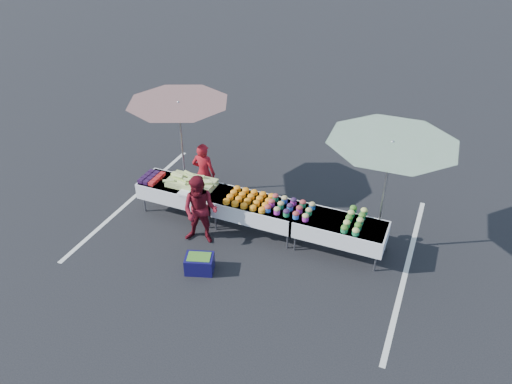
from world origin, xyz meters
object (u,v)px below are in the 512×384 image
at_px(table_right, 339,229).
at_px(umbrella_left, 179,110).
at_px(table_center, 256,209).
at_px(customer, 200,210).
at_px(umbrella_right, 391,152).
at_px(storage_bin, 200,263).
at_px(table_left, 181,191).
at_px(vendor, 204,173).

bearing_deg(table_right, umbrella_left, 168.64).
xyz_separation_m(table_center, customer, (-0.91, -0.75, 0.19)).
bearing_deg(umbrella_right, customer, -161.38).
bearing_deg(table_center, storage_bin, -107.79).
relative_size(table_left, customer, 1.21).
distance_m(umbrella_right, storage_bin, 4.17).
bearing_deg(customer, table_center, 29.49).
bearing_deg(table_left, table_center, 0.00).
xyz_separation_m(table_right, vendor, (-3.35, 0.62, 0.16)).
distance_m(vendor, storage_bin, 2.52).
height_order(table_right, umbrella_right, umbrella_right).
bearing_deg(table_right, table_center, 180.00).
xyz_separation_m(table_right, umbrella_left, (-3.98, 0.80, 1.54)).
bearing_deg(vendor, table_right, 164.72).
bearing_deg(storage_bin, vendor, 96.87).
xyz_separation_m(table_center, umbrella_right, (2.50, 0.40, 1.68)).
distance_m(vendor, umbrella_right, 4.33).
xyz_separation_m(umbrella_left, storage_bin, (1.67, -2.40, -1.94)).
bearing_deg(table_center, table_left, 180.00).
relative_size(table_center, vendor, 1.24).
bearing_deg(umbrella_left, customer, -50.67).
relative_size(umbrella_left, umbrella_right, 0.74).
bearing_deg(table_left, customer, -40.22).
bearing_deg(table_right, storage_bin, -145.33).
bearing_deg(umbrella_right, storage_bin, -146.43).
xyz_separation_m(umbrella_right, storage_bin, (-3.01, -2.00, -2.08)).
relative_size(vendor, umbrella_left, 0.64).
distance_m(umbrella_left, storage_bin, 3.51).
bearing_deg(table_left, storage_bin, -51.20).
bearing_deg(storage_bin, umbrella_left, 106.61).
xyz_separation_m(table_center, table_right, (1.80, 0.00, 0.00)).
bearing_deg(umbrella_right, table_right, -150.26).
bearing_deg(table_center, umbrella_right, 9.09).
distance_m(table_center, customer, 1.20).
distance_m(table_center, umbrella_left, 2.79).
distance_m(table_center, umbrella_right, 3.04).
distance_m(table_right, vendor, 3.41).
relative_size(vendor, customer, 0.97).
bearing_deg(customer, vendor, 105.11).
bearing_deg(table_center, customer, -140.60).
relative_size(umbrella_right, storage_bin, 4.94).
relative_size(table_right, storage_bin, 2.93).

